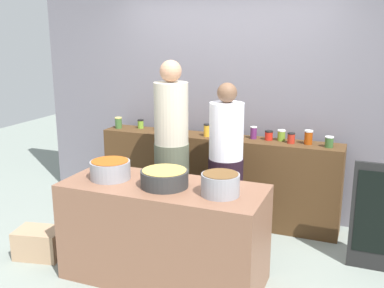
{
  "coord_description": "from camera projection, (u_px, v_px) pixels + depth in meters",
  "views": [
    {
      "loc": [
        1.53,
        -3.47,
        2.09
      ],
      "look_at": [
        0.0,
        0.35,
        1.05
      ],
      "focal_mm": 42.03,
      "sensor_mm": 36.0,
      "label": 1
    }
  ],
  "objects": [
    {
      "name": "preserve_jar_12",
      "position": [
        329.0,
        142.0,
        4.47
      ],
      "size": [
        0.09,
        0.09,
        0.11
      ],
      "color": "#325628",
      "rests_on": "display_shelf"
    },
    {
      "name": "ground",
      "position": [
        178.0,
        262.0,
        4.19
      ],
      "size": [
        12.0,
        12.0,
        0.0
      ],
      "primitive_type": "plane",
      "color": "gray"
    },
    {
      "name": "cook_in_cap",
      "position": [
        226.0,
        173.0,
        4.39
      ],
      "size": [
        0.34,
        0.34,
        1.62
      ],
      "color": "black",
      "rests_on": "ground"
    },
    {
      "name": "cooking_pot_center",
      "position": [
        164.0,
        178.0,
        3.66
      ],
      "size": [
        0.39,
        0.39,
        0.14
      ],
      "color": "#2D2D2D",
      "rests_on": "prep_table"
    },
    {
      "name": "preserve_jar_10",
      "position": [
        291.0,
        138.0,
        4.63
      ],
      "size": [
        0.08,
        0.08,
        0.11
      ],
      "color": "#AC281A",
      "rests_on": "display_shelf"
    },
    {
      "name": "preserve_jar_11",
      "position": [
        308.0,
        137.0,
        4.59
      ],
      "size": [
        0.09,
        0.09,
        0.15
      ],
      "color": "#993A0C",
      "rests_on": "display_shelf"
    },
    {
      "name": "prep_table",
      "position": [
        164.0,
        233.0,
        3.81
      ],
      "size": [
        1.7,
        0.7,
        0.85
      ],
      "primitive_type": "cube",
      "color": "brown",
      "rests_on": "ground"
    },
    {
      "name": "preserve_jar_4",
      "position": [
        207.0,
        130.0,
        4.93
      ],
      "size": [
        0.08,
        0.08,
        0.14
      ],
      "color": "gold",
      "rests_on": "display_shelf"
    },
    {
      "name": "bread_crate",
      "position": [
        40.0,
        243.0,
        4.26
      ],
      "size": [
        0.48,
        0.37,
        0.27
      ],
      "primitive_type": "cube",
      "rotation": [
        0.0,
        0.0,
        0.2
      ],
      "color": "tan",
      "rests_on": "ground"
    },
    {
      "name": "display_shelf",
      "position": [
        217.0,
        178.0,
        5.06
      ],
      "size": [
        2.7,
        0.36,
        0.96
      ],
      "primitive_type": "cube",
      "color": "#493019",
      "rests_on": "ground"
    },
    {
      "name": "preserve_jar_8",
      "position": [
        269.0,
        135.0,
        4.77
      ],
      "size": [
        0.09,
        0.09,
        0.1
      ],
      "color": "red",
      "rests_on": "display_shelf"
    },
    {
      "name": "cooking_pot_right",
      "position": [
        220.0,
        184.0,
        3.46
      ],
      "size": [
        0.3,
        0.3,
        0.18
      ],
      "color": "gray",
      "rests_on": "prep_table"
    },
    {
      "name": "preserve_jar_7",
      "position": [
        254.0,
        133.0,
        4.82
      ],
      "size": [
        0.07,
        0.07,
        0.13
      ],
      "color": "#5B2259",
      "rests_on": "display_shelf"
    },
    {
      "name": "preserve_jar_0",
      "position": [
        118.0,
        123.0,
        5.34
      ],
      "size": [
        0.08,
        0.08,
        0.13
      ],
      "color": "#3A602D",
      "rests_on": "display_shelf"
    },
    {
      "name": "cooking_pot_left",
      "position": [
        110.0,
        170.0,
        3.85
      ],
      "size": [
        0.34,
        0.34,
        0.16
      ],
      "color": "gray",
      "rests_on": "prep_table"
    },
    {
      "name": "preserve_jar_3",
      "position": [
        174.0,
        129.0,
        5.04
      ],
      "size": [
        0.08,
        0.08,
        0.12
      ],
      "color": "#81450B",
      "rests_on": "display_shelf"
    },
    {
      "name": "preserve_jar_6",
      "position": [
        230.0,
        132.0,
        4.84
      ],
      "size": [
        0.09,
        0.09,
        0.13
      ],
      "color": "#639633",
      "rests_on": "display_shelf"
    },
    {
      "name": "preserve_jar_9",
      "position": [
        281.0,
        135.0,
        4.74
      ],
      "size": [
        0.09,
        0.09,
        0.12
      ],
      "color": "olive",
      "rests_on": "display_shelf"
    },
    {
      "name": "preserve_jar_1",
      "position": [
        141.0,
        124.0,
        5.35
      ],
      "size": [
        0.07,
        0.07,
        0.11
      ],
      "color": "olive",
      "rests_on": "display_shelf"
    },
    {
      "name": "chalkboard_sign",
      "position": [
        381.0,
        218.0,
        3.92
      ],
      "size": [
        0.51,
        0.05,
        0.99
      ],
      "color": "black",
      "rests_on": "ground"
    },
    {
      "name": "preserve_jar_2",
      "position": [
        160.0,
        124.0,
        5.24
      ],
      "size": [
        0.08,
        0.08,
        0.14
      ],
      "color": "gold",
      "rests_on": "display_shelf"
    },
    {
      "name": "preserve_jar_5",
      "position": [
        217.0,
        132.0,
        4.89
      ],
      "size": [
        0.09,
        0.09,
        0.11
      ],
      "color": "#A93718",
      "rests_on": "display_shelf"
    },
    {
      "name": "cook_with_tongs",
      "position": [
        172.0,
        159.0,
        4.53
      ],
      "size": [
        0.35,
        0.35,
        1.82
      ],
      "color": "#505543",
      "rests_on": "ground"
    },
    {
      "name": "storefront_wall",
      "position": [
        228.0,
        84.0,
        5.12
      ],
      "size": [
        4.8,
        0.12,
        3.0
      ],
      "primitive_type": "cube",
      "color": "slate",
      "rests_on": "ground"
    }
  ]
}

